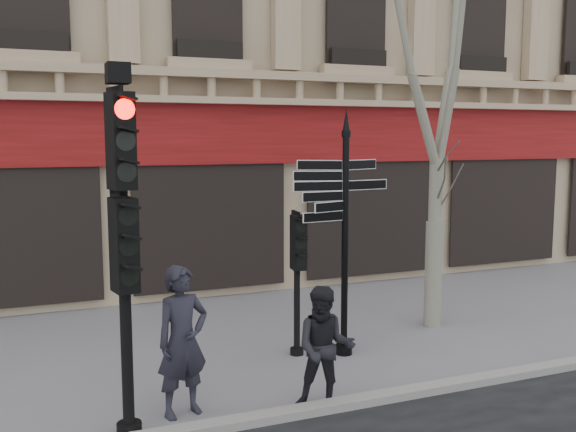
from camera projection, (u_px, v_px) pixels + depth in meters
name	position (u px, v px, depth m)	size (l,w,h in m)	color
ground	(298.00, 373.00, 9.69)	(80.00, 80.00, 0.00)	slate
kerb	(340.00, 405.00, 8.39)	(80.00, 0.25, 0.12)	gray
fingerpost	(346.00, 191.00, 10.20)	(1.78, 1.78, 3.99)	black
traffic_signal_main	(122.00, 207.00, 7.32)	(0.54, 0.43, 4.36)	black
traffic_signal_secondary	(297.00, 258.00, 10.30)	(0.41, 0.31, 2.30)	black
plane_tree	(440.00, 34.00, 11.43)	(2.88, 2.88, 7.65)	gray
pedestrian_a	(182.00, 341.00, 8.12)	(0.71, 0.47, 1.94)	#20202B
pedestrian_b	(325.00, 348.00, 8.32)	(0.79, 0.62, 1.64)	black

